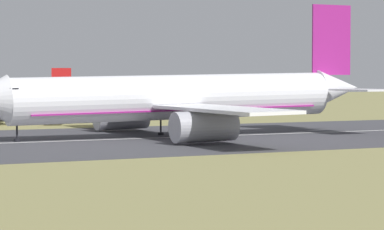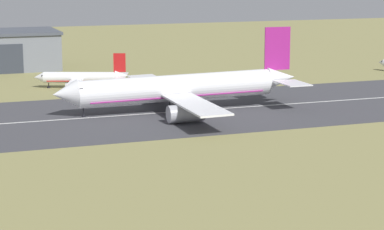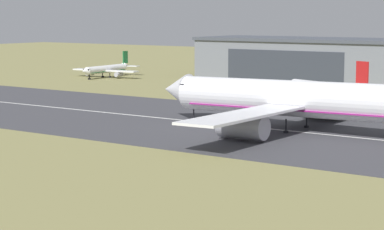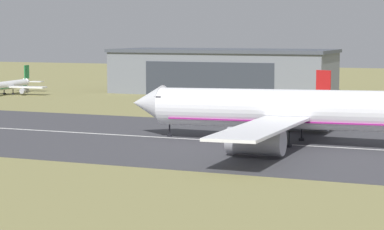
{
  "view_description": "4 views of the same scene",
  "coord_description": "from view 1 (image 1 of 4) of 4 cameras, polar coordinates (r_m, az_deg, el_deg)",
  "views": [
    {
      "loc": [
        -43.47,
        13.16,
        8.42
      ],
      "look_at": [
        -4.03,
        92.86,
        4.46
      ],
      "focal_mm": 85.0,
      "sensor_mm": 36.0,
      "label": 1
    },
    {
      "loc": [
        -45.51,
        -36.07,
        32.69
      ],
      "look_at": [
        1.56,
        93.84,
        5.11
      ],
      "focal_mm": 70.0,
      "sensor_mm": 36.0,
      "label": 2
    },
    {
      "loc": [
        64.56,
        13.16,
        19.3
      ],
      "look_at": [
        -1.49,
        107.14,
        3.71
      ],
      "focal_mm": 70.0,
      "sensor_mm": 36.0,
      "label": 3
    },
    {
      "loc": [
        35.67,
        13.16,
        16.95
      ],
      "look_at": [
        -2.74,
        108.44,
        5.6
      ],
      "focal_mm": 70.0,
      "sensor_mm": 36.0,
      "label": 4
    }
  ],
  "objects": [
    {
      "name": "runway_strip",
      "position": [
        117.92,
        -4.63,
        -1.54
      ],
      "size": [
        389.29,
        51.01,
        0.06
      ],
      "primitive_type": "cube",
      "color": "#3D3D42",
      "rests_on": "ground_plane"
    },
    {
      "name": "runway_centreline",
      "position": [
        117.92,
        -4.63,
        -1.52
      ],
      "size": [
        350.36,
        0.7,
        0.01
      ],
      "primitive_type": "cube",
      "color": "silver",
      "rests_on": "runway_strip"
    },
    {
      "name": "airplane_landing",
      "position": [
        122.35,
        -0.96,
        1.03
      ],
      "size": [
        58.2,
        57.71,
        18.59
      ],
      "color": "white",
      "rests_on": "ground_plane"
    }
  ]
}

